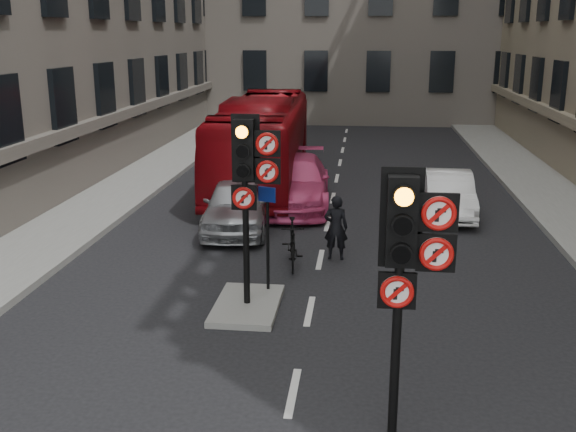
% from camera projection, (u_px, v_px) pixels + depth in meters
% --- Properties ---
extents(pavement_left, '(3.00, 50.00, 0.16)m').
position_uv_depth(pavement_left, '(90.00, 205.00, 20.22)').
color(pavement_left, gray).
rests_on(pavement_left, ground).
extents(centre_island, '(1.20, 2.00, 0.12)m').
position_uv_depth(centre_island, '(247.00, 305.00, 12.87)').
color(centre_island, gray).
rests_on(centre_island, ground).
extents(signal_near, '(0.91, 0.40, 3.58)m').
position_uv_depth(signal_near, '(408.00, 251.00, 8.07)').
color(signal_near, black).
rests_on(signal_near, ground).
extents(signal_far, '(0.91, 0.40, 3.58)m').
position_uv_depth(signal_far, '(249.00, 170.00, 12.15)').
color(signal_far, black).
rests_on(signal_far, centre_island).
extents(car_silver, '(1.98, 4.23, 1.40)m').
position_uv_depth(car_silver, '(237.00, 204.00, 17.86)').
color(car_silver, '#9EA0A5').
rests_on(car_silver, ground).
extents(car_white, '(1.42, 3.79, 1.24)m').
position_uv_depth(car_white, '(448.00, 194.00, 19.27)').
color(car_white, white).
rests_on(car_white, ground).
extents(car_pink, '(2.38, 5.19, 1.47)m').
position_uv_depth(car_pink, '(295.00, 182.00, 20.25)').
color(car_pink, '#D43E77').
rests_on(car_pink, ground).
extents(bus_red, '(2.94, 10.81, 2.99)m').
position_uv_depth(bus_red, '(263.00, 141.00, 22.94)').
color(bus_red, maroon).
rests_on(bus_red, ground).
extents(motorcycle, '(0.70, 1.79, 1.05)m').
position_uv_depth(motorcycle, '(292.00, 243.00, 15.11)').
color(motorcycle, black).
rests_on(motorcycle, ground).
extents(motorcyclist, '(0.56, 0.38, 1.52)m').
position_uv_depth(motorcyclist, '(336.00, 227.00, 15.49)').
color(motorcyclist, black).
rests_on(motorcyclist, ground).
extents(info_sign, '(0.35, 0.16, 2.11)m').
position_uv_depth(info_sign, '(268.00, 224.00, 13.16)').
color(info_sign, black).
rests_on(info_sign, centre_island).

